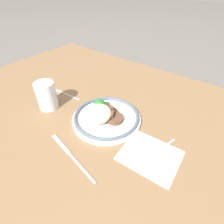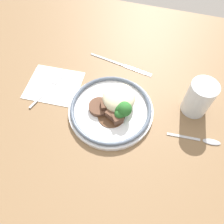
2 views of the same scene
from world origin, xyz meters
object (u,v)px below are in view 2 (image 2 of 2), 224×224
Objects in this scene: plate at (113,107)px; fork at (53,85)px; knife at (123,65)px; spoon at (204,141)px; juice_glass at (198,99)px.

plate reaches higher than fork.
spoon is (0.29, -0.21, 0.00)m from knife.
juice_glass is 0.12m from spoon.
juice_glass is 0.28m from knife.
knife is at bearing 155.92° from juice_glass.
fork is at bearing -175.37° from juice_glass.
plate is 1.11× the size of knife.
plate is at bearing -74.07° from knife.
fork is at bearing -132.99° from knife.
plate is 0.27m from spoon.
fork is 0.25m from knife.
plate is 2.28× the size of juice_glass.
juice_glass is 0.45m from fork.
plate is 1.70× the size of spoon.
juice_glass is at bearing -13.94° from knife.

